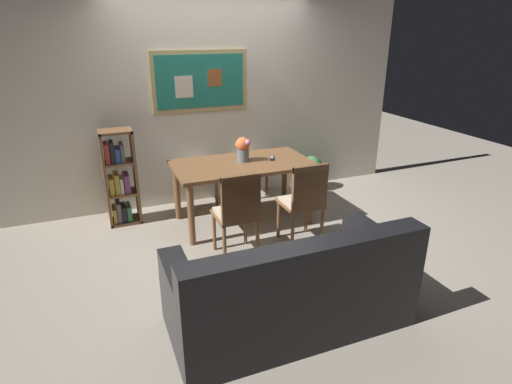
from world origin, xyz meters
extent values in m
plane|color=gray|center=(0.00, 0.00, 0.00)|extent=(12.00, 12.00, 0.00)
cube|color=silver|center=(0.00, 1.34, 1.30)|extent=(5.20, 0.10, 2.60)
cube|color=tan|center=(-0.16, 1.28, 1.54)|extent=(1.19, 0.02, 0.73)
cube|color=#1E7260|center=(-0.16, 1.26, 1.54)|extent=(1.09, 0.01, 0.63)
cube|color=beige|center=(-0.37, 1.26, 1.49)|extent=(0.21, 0.00, 0.25)
cube|color=brown|center=(0.02, 1.26, 1.58)|extent=(0.18, 0.00, 0.20)
cube|color=brown|center=(0.07, 0.45, 0.70)|extent=(1.56, 0.86, 0.04)
cylinder|color=brown|center=(-0.63, 0.10, 0.34)|extent=(0.07, 0.07, 0.68)
cylinder|color=brown|center=(0.77, 0.10, 0.34)|extent=(0.07, 0.07, 0.68)
cylinder|color=brown|center=(-0.63, 0.80, 0.34)|extent=(0.07, 0.07, 0.68)
cylinder|color=brown|center=(0.77, 0.80, 0.34)|extent=(0.07, 0.07, 0.68)
cube|color=brown|center=(-0.28, -0.27, 0.44)|extent=(0.40, 0.40, 0.03)
cube|color=#C6B299|center=(-0.28, -0.27, 0.47)|extent=(0.36, 0.36, 0.03)
cylinder|color=brown|center=(-0.45, -0.44, 0.21)|extent=(0.04, 0.04, 0.42)
cylinder|color=brown|center=(-0.11, -0.44, 0.21)|extent=(0.04, 0.04, 0.42)
cylinder|color=brown|center=(-0.45, -0.10, 0.21)|extent=(0.04, 0.04, 0.42)
cylinder|color=brown|center=(-0.11, -0.10, 0.21)|extent=(0.04, 0.04, 0.42)
cube|color=brown|center=(-0.28, -0.45, 0.68)|extent=(0.38, 0.04, 0.46)
cube|color=brown|center=(-0.28, -0.45, 0.88)|extent=(0.38, 0.05, 0.06)
cube|color=brown|center=(0.45, -0.25, 0.44)|extent=(0.40, 0.40, 0.03)
cube|color=#C6B299|center=(0.45, -0.25, 0.47)|extent=(0.36, 0.36, 0.03)
cylinder|color=brown|center=(0.28, -0.42, 0.21)|extent=(0.04, 0.04, 0.42)
cylinder|color=brown|center=(0.62, -0.42, 0.21)|extent=(0.04, 0.04, 0.42)
cylinder|color=brown|center=(0.28, -0.08, 0.21)|extent=(0.04, 0.04, 0.42)
cylinder|color=brown|center=(0.62, -0.08, 0.21)|extent=(0.04, 0.04, 0.42)
cube|color=brown|center=(0.45, -0.43, 0.68)|extent=(0.38, 0.04, 0.46)
cube|color=brown|center=(0.45, -0.43, 0.88)|extent=(0.38, 0.05, 0.06)
cube|color=brown|center=(-0.27, 1.14, 0.44)|extent=(0.40, 0.40, 0.03)
cube|color=#C6B299|center=(-0.27, 1.14, 0.47)|extent=(0.36, 0.36, 0.03)
cylinder|color=brown|center=(-0.10, 1.31, 0.21)|extent=(0.04, 0.04, 0.42)
cylinder|color=brown|center=(-0.44, 1.31, 0.21)|extent=(0.04, 0.04, 0.42)
cylinder|color=brown|center=(-0.10, 0.97, 0.21)|extent=(0.04, 0.04, 0.42)
cylinder|color=brown|center=(-0.44, 0.97, 0.21)|extent=(0.04, 0.04, 0.42)
cube|color=brown|center=(-0.27, 1.32, 0.68)|extent=(0.38, 0.04, 0.46)
cube|color=brown|center=(-0.27, 1.32, 0.88)|extent=(0.38, 0.05, 0.06)
cube|color=brown|center=(0.44, 1.19, 0.44)|extent=(0.40, 0.40, 0.03)
cube|color=#C6B299|center=(0.44, 1.19, 0.47)|extent=(0.36, 0.36, 0.03)
cylinder|color=brown|center=(0.61, 1.36, 0.21)|extent=(0.04, 0.04, 0.42)
cylinder|color=brown|center=(0.27, 1.36, 0.21)|extent=(0.04, 0.04, 0.42)
cylinder|color=brown|center=(0.61, 1.02, 0.21)|extent=(0.04, 0.04, 0.42)
cylinder|color=brown|center=(0.27, 1.02, 0.21)|extent=(0.04, 0.04, 0.42)
cube|color=brown|center=(0.44, 1.37, 0.68)|extent=(0.38, 0.04, 0.46)
cube|color=brown|center=(0.44, 1.37, 0.88)|extent=(0.38, 0.05, 0.06)
cube|color=black|center=(-0.25, -1.39, 0.20)|extent=(1.80, 0.84, 0.40)
cube|color=black|center=(-0.25, -1.71, 0.62)|extent=(1.80, 0.20, 0.44)
cube|color=black|center=(-1.06, -1.39, 0.51)|extent=(0.18, 0.80, 0.22)
cube|color=black|center=(0.56, -1.39, 0.51)|extent=(0.18, 0.80, 0.22)
cube|color=#B78C33|center=(-0.70, -1.57, 0.56)|extent=(0.32, 0.16, 0.33)
cube|color=maroon|center=(-0.25, -1.57, 0.56)|extent=(0.32, 0.16, 0.33)
cube|color=brown|center=(-1.40, 0.95, 0.55)|extent=(0.03, 0.28, 1.11)
cube|color=brown|center=(-1.07, 0.95, 0.55)|extent=(0.03, 0.28, 1.11)
cube|color=brown|center=(-1.24, 0.95, 0.01)|extent=(0.36, 0.28, 0.03)
cube|color=brown|center=(-1.24, 0.95, 1.09)|extent=(0.36, 0.28, 0.03)
cube|color=brown|center=(-1.24, 0.95, 0.37)|extent=(0.30, 0.28, 0.02)
cube|color=brown|center=(-1.24, 0.95, 0.74)|extent=(0.30, 0.28, 0.02)
cube|color=gold|center=(-1.35, 0.95, 0.12)|extent=(0.04, 0.22, 0.17)
cube|color=#595960|center=(-1.30, 0.95, 0.15)|extent=(0.05, 0.22, 0.24)
cube|color=black|center=(-1.25, 0.95, 0.12)|extent=(0.05, 0.22, 0.18)
cube|color=#337247|center=(-1.19, 0.95, 0.12)|extent=(0.05, 0.22, 0.18)
cube|color=gold|center=(-1.35, 0.95, 0.48)|extent=(0.05, 0.22, 0.20)
cube|color=gold|center=(-1.28, 0.95, 0.50)|extent=(0.05, 0.22, 0.23)
cube|color=beige|center=(-1.24, 0.95, 0.47)|extent=(0.04, 0.22, 0.18)
cube|color=#7F3F72|center=(-1.18, 0.95, 0.49)|extent=(0.06, 0.22, 0.21)
cube|color=#B2332D|center=(-1.35, 0.95, 0.86)|extent=(0.05, 0.22, 0.22)
cube|color=black|center=(-1.29, 0.95, 0.86)|extent=(0.05, 0.22, 0.23)
cube|color=#2D4C8C|center=(-1.24, 0.95, 0.83)|extent=(0.05, 0.22, 0.16)
cube|color=#595960|center=(-1.19, 0.95, 0.85)|extent=(0.04, 0.22, 0.20)
cylinder|color=brown|center=(1.32, 1.07, 0.11)|extent=(0.27, 0.27, 0.22)
cylinder|color=#332319|center=(1.32, 1.07, 0.21)|extent=(0.25, 0.25, 0.02)
sphere|color=#387F3D|center=(1.32, 1.07, 0.34)|extent=(0.29, 0.29, 0.29)
cylinder|color=#387F3D|center=(1.38, 0.93, 0.15)|extent=(0.03, 0.03, 0.23)
cylinder|color=#387F3D|center=(1.45, 1.16, 0.13)|extent=(0.03, 0.03, 0.27)
cylinder|color=slate|center=(0.09, 0.51, 0.80)|extent=(0.14, 0.14, 0.14)
sphere|color=#D86633|center=(0.09, 0.51, 0.92)|extent=(0.16, 0.16, 0.16)
sphere|color=silver|center=(0.06, 0.56, 0.91)|extent=(0.07, 0.07, 0.07)
sphere|color=pink|center=(0.13, 0.45, 0.95)|extent=(0.07, 0.07, 0.07)
sphere|color=pink|center=(0.16, 0.52, 0.92)|extent=(0.07, 0.07, 0.07)
cube|color=black|center=(0.44, 0.46, 0.73)|extent=(0.10, 0.16, 0.02)
cube|color=gray|center=(0.44, 0.46, 0.75)|extent=(0.07, 0.10, 0.00)
camera|label=1|loc=(-1.49, -3.82, 2.16)|focal=29.47mm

